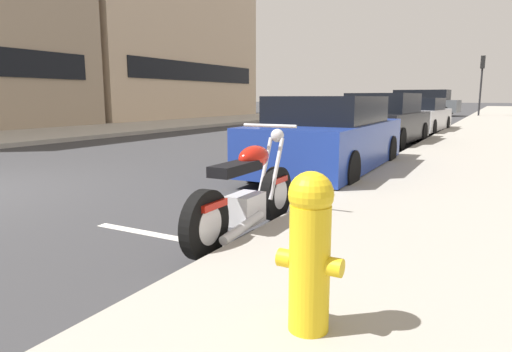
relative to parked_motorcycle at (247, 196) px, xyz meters
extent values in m
cube|color=gray|center=(11.59, -2.38, -0.35)|extent=(120.00, 4.40, 0.14)
cube|color=#ADA89E|center=(11.59, 12.30, -0.35)|extent=(120.00, 5.00, 0.14)
cube|color=silver|center=(-0.41, 0.52, -0.42)|extent=(0.12, 2.20, 0.01)
cylinder|color=black|center=(0.69, 0.01, -0.11)|extent=(0.62, 0.12, 0.62)
cylinder|color=silver|center=(0.69, 0.01, -0.11)|extent=(0.34, 0.12, 0.34)
cylinder|color=black|center=(-0.74, -0.01, -0.11)|extent=(0.62, 0.12, 0.62)
cylinder|color=silver|center=(-0.74, -0.01, -0.11)|extent=(0.34, 0.12, 0.34)
cube|color=silver|center=(-0.02, 0.00, -0.13)|extent=(0.40, 0.26, 0.30)
cube|color=black|center=(-0.20, 0.00, 0.31)|extent=(0.68, 0.23, 0.10)
ellipsoid|color=#B7190F|center=(0.16, 0.01, 0.37)|extent=(0.48, 0.25, 0.24)
cube|color=#B7190F|center=(-0.69, 0.00, 0.06)|extent=(0.36, 0.18, 0.06)
cube|color=#B7190F|center=(0.67, 0.01, 0.06)|extent=(0.32, 0.16, 0.06)
cylinder|color=silver|center=(0.54, 0.08, 0.20)|extent=(0.34, 0.05, 0.65)
cylinder|color=silver|center=(0.55, -0.06, 0.20)|extent=(0.34, 0.05, 0.65)
cylinder|color=silver|center=(0.51, 0.01, 0.67)|extent=(0.04, 0.62, 0.04)
sphere|color=silver|center=(0.71, 0.01, 0.55)|extent=(0.15, 0.15, 0.15)
cylinder|color=silver|center=(-0.32, -0.14, -0.22)|extent=(0.71, 0.10, 0.16)
cube|color=navy|center=(4.07, 0.58, 0.13)|extent=(4.32, 1.78, 0.78)
cube|color=black|center=(4.00, 0.58, 0.75)|extent=(2.38, 1.62, 0.47)
cylinder|color=black|center=(5.48, 1.38, -0.11)|extent=(0.62, 0.23, 0.62)
cylinder|color=black|center=(5.50, -0.20, -0.11)|extent=(0.62, 0.23, 0.62)
cylinder|color=black|center=(2.64, 1.35, -0.11)|extent=(0.62, 0.23, 0.62)
cylinder|color=black|center=(2.65, -0.23, -0.11)|extent=(0.62, 0.23, 0.62)
cube|color=black|center=(9.71, 0.85, 0.13)|extent=(4.26, 1.99, 0.79)
cube|color=black|center=(9.56, 0.86, 0.80)|extent=(2.34, 1.74, 0.56)
cylinder|color=black|center=(11.13, 1.58, -0.11)|extent=(0.63, 0.25, 0.62)
cylinder|color=black|center=(11.04, -0.02, -0.11)|extent=(0.63, 0.25, 0.62)
cylinder|color=black|center=(8.38, 1.73, -0.11)|extent=(0.63, 0.25, 0.62)
cylinder|color=black|center=(8.29, 0.13, -0.11)|extent=(0.63, 0.25, 0.62)
cube|color=silver|center=(14.98, 0.76, 0.12)|extent=(4.76, 2.08, 0.76)
cube|color=black|center=(14.85, 0.77, 0.72)|extent=(2.47, 1.82, 0.45)
cylinder|color=black|center=(16.56, 1.54, -0.11)|extent=(0.63, 0.25, 0.62)
cylinder|color=black|center=(16.48, -0.16, -0.11)|extent=(0.63, 0.25, 0.62)
cylinder|color=black|center=(13.47, 1.68, -0.11)|extent=(0.63, 0.25, 0.62)
cylinder|color=black|center=(13.39, -0.02, -0.11)|extent=(0.63, 0.25, 0.62)
cube|color=#4C5156|center=(33.24, 3.39, 0.32)|extent=(2.39, 5.61, 0.92)
cube|color=black|center=(33.24, 3.39, 1.16)|extent=(2.14, 4.07, 0.77)
cylinder|color=black|center=(32.55, 5.32, -0.04)|extent=(0.33, 0.78, 0.76)
cylinder|color=black|center=(34.26, 5.17, -0.04)|extent=(0.33, 0.78, 0.76)
cylinder|color=black|center=(32.23, 1.62, -0.04)|extent=(0.33, 0.78, 0.76)
cylinder|color=black|center=(33.94, 1.47, -0.04)|extent=(0.33, 0.78, 0.76)
cylinder|color=gold|center=(-1.67, -1.33, 0.06)|extent=(0.22, 0.22, 0.69)
sphere|color=gold|center=(-1.67, -1.33, 0.47)|extent=(0.24, 0.24, 0.24)
cylinder|color=gold|center=(-1.67, -1.19, 0.10)|extent=(0.10, 0.08, 0.10)
cylinder|color=gold|center=(-1.67, -1.47, 0.10)|extent=(0.10, 0.08, 0.10)
cylinder|color=black|center=(31.46, -0.73, 1.75)|extent=(0.12, 0.12, 4.06)
cube|color=black|center=(31.46, -0.73, 3.36)|extent=(0.28, 0.28, 0.85)
sphere|color=red|center=(31.61, -0.73, 3.60)|extent=(0.14, 0.14, 0.14)
sphere|color=gold|center=(31.61, -0.73, 3.34)|extent=(0.14, 0.14, 0.14)
sphere|color=green|center=(31.61, -0.73, 3.08)|extent=(0.14, 0.14, 0.14)
cube|color=beige|center=(19.69, 20.16, 6.26)|extent=(14.75, 11.12, 13.36)
cube|color=black|center=(19.69, 14.57, 2.52)|extent=(12.39, 0.06, 1.10)
camera|label=1|loc=(-3.80, -2.17, 0.96)|focal=31.55mm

